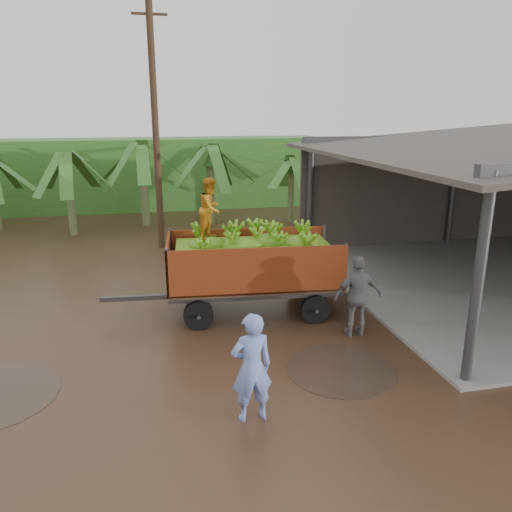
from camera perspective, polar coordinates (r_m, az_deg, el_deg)
The scene contains 7 objects.
ground at distance 12.11m, azimuth -9.63°, elevation -8.16°, with size 100.00×100.00×0.00m, color black.
hedge_north at distance 27.28m, azimuth -16.07°, elevation 8.97°, with size 22.00×3.00×3.60m, color #2D661E.
banana_trailer at distance 12.47m, azimuth -0.45°, elevation -0.87°, with size 5.97×2.43×3.44m.
man_blue at distance 8.30m, azimuth -0.50°, elevation -12.63°, with size 0.69×0.45×1.90m, color #778ED9.
man_grey at distance 11.50m, azimuth 11.55°, elevation -4.52°, with size 1.11×0.46×1.89m, color slate.
utility_pole at distance 18.58m, azimuth -11.42°, elevation 14.27°, with size 1.20×0.24×8.73m.
banana_plants at distance 18.73m, azimuth -24.49°, elevation 4.87°, with size 25.00×20.48×3.84m.
Camera 1 is at (-0.42, -11.05, 4.95)m, focal length 35.00 mm.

